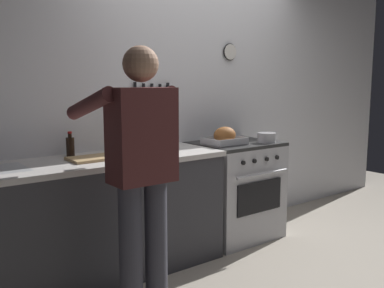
{
  "coord_description": "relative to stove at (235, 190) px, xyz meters",
  "views": [
    {
      "loc": [
        -2.48,
        -1.88,
        1.46
      ],
      "look_at": [
        -0.39,
        0.85,
        0.95
      ],
      "focal_mm": 40.19,
      "sensor_mm": 36.0,
      "label": 1
    }
  ],
  "objects": [
    {
      "name": "ground_plane",
      "position": [
        -0.22,
        -0.99,
        -0.45
      ],
      "size": [
        8.0,
        8.0,
        0.0
      ],
      "primitive_type": "plane",
      "color": "#A89E8E"
    },
    {
      "name": "wall_back",
      "position": [
        -0.22,
        0.36,
        0.85
      ],
      "size": [
        6.0,
        0.13,
        2.6
      ],
      "color": "silver",
      "rests_on": "ground"
    },
    {
      "name": "counter_block",
      "position": [
        -1.43,
        0.0,
        0.01
      ],
      "size": [
        2.03,
        0.65,
        0.9
      ],
      "color": "#38383D",
      "rests_on": "ground"
    },
    {
      "name": "stove",
      "position": [
        0.0,
        0.0,
        0.0
      ],
      "size": [
        0.76,
        0.67,
        0.9
      ],
      "color": "#BCBCC1",
      "rests_on": "ground"
    },
    {
      "name": "person_cook",
      "position": [
        -1.41,
        -0.67,
        0.5
      ],
      "size": [
        0.51,
        0.63,
        1.66
      ],
      "rotation": [
        0.0,
        0.0,
        1.46
      ],
      "color": "#383842",
      "rests_on": "ground"
    },
    {
      "name": "roasting_pan",
      "position": [
        -0.19,
        -0.06,
        0.52
      ],
      "size": [
        0.35,
        0.26,
        0.16
      ],
      "color": "#B7B7BC",
      "rests_on": "stove"
    },
    {
      "name": "saucepan",
      "position": [
        0.21,
        -0.18,
        0.49
      ],
      "size": [
        0.17,
        0.17,
        0.09
      ],
      "color": "#B7B7BC",
      "rests_on": "stove"
    },
    {
      "name": "cutting_board",
      "position": [
        -1.41,
        -0.03,
        0.46
      ],
      "size": [
        0.36,
        0.24,
        0.02
      ],
      "primitive_type": "cube",
      "color": "tan",
      "rests_on": "counter_block"
    },
    {
      "name": "bottle_soy_sauce",
      "position": [
        -1.5,
        0.21,
        0.53
      ],
      "size": [
        0.06,
        0.06,
        0.19
      ],
      "color": "black",
      "rests_on": "counter_block"
    },
    {
      "name": "bottle_cooking_oil",
      "position": [
        -1.16,
        0.11,
        0.57
      ],
      "size": [
        0.07,
        0.07,
        0.29
      ],
      "color": "gold",
      "rests_on": "counter_block"
    },
    {
      "name": "bottle_dish_soap",
      "position": [
        -0.84,
        0.08,
        0.54
      ],
      "size": [
        0.07,
        0.07,
        0.23
      ],
      "color": "#338CCC",
      "rests_on": "counter_block"
    }
  ]
}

